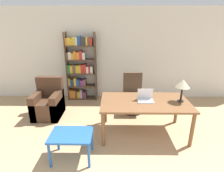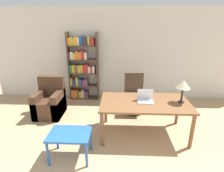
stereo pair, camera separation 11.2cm
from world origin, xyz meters
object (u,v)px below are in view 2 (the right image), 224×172
object	(u,v)px
side_table_blue	(70,137)
armchair	(50,103)
table_lamp	(183,85)
bookshelf	(82,68)
laptop	(145,99)
office_chair	(134,94)
desk	(145,105)

from	to	relation	value
side_table_blue	armchair	bearing A→B (deg)	121.77
table_lamp	bookshelf	xyz separation A→B (m)	(-2.37, 1.86, -0.13)
laptop	office_chair	size ratio (longest dim) A/B	0.31
side_table_blue	bookshelf	distance (m)	2.71
table_lamp	armchair	bearing A→B (deg)	165.97
armchair	bookshelf	size ratio (longest dim) A/B	0.48
bookshelf	side_table_blue	bearing A→B (deg)	-83.05
office_chair	armchair	size ratio (longest dim) A/B	1.07
laptop	bookshelf	distance (m)	2.48
laptop	armchair	world-z (taller)	laptop
office_chair	side_table_blue	bearing A→B (deg)	-123.52
bookshelf	laptop	bearing A→B (deg)	-47.82
office_chair	bookshelf	xyz separation A→B (m)	(-1.52, 0.81, 0.50)
office_chair	bookshelf	distance (m)	1.80
armchair	bookshelf	distance (m)	1.43
laptop	bookshelf	world-z (taller)	bookshelf
desk	bookshelf	bearing A→B (deg)	131.71
table_lamp	armchair	xyz separation A→B (m)	(-2.99, 0.75, -0.79)
bookshelf	office_chair	bearing A→B (deg)	-28.10
office_chair	side_table_blue	world-z (taller)	office_chair
side_table_blue	desk	bearing A→B (deg)	30.01
laptop	armchair	xyz separation A→B (m)	(-2.28, 0.72, -0.48)
desk	laptop	bearing A→B (deg)	71.74
office_chair	armchair	world-z (taller)	office_chair
side_table_blue	bookshelf	world-z (taller)	bookshelf
office_chair	armchair	bearing A→B (deg)	-172.01
armchair	laptop	bearing A→B (deg)	-17.55
desk	laptop	xyz separation A→B (m)	(0.01, 0.02, 0.14)
laptop	armchair	distance (m)	2.44
desk	bookshelf	distance (m)	2.51
armchair	desk	bearing A→B (deg)	-18.12
desk	office_chair	size ratio (longest dim) A/B	1.73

